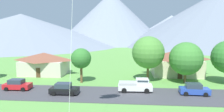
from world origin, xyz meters
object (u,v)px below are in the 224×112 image
Objects in this scene: parked_car_blue_mid_west at (194,89)px; pickup_truck_white_west_side at (136,85)px; tree_near_left at (148,52)px; parked_car_red_mid_east at (17,85)px; house_leftmost at (176,62)px; tree_center at (81,59)px; house_left_center at (44,63)px; tree_left_of_center at (186,59)px; parked_car_black_west_end at (64,89)px.

pickup_truck_white_west_side is (-8.48, 0.88, 0.19)m from parked_car_blue_mid_west.
parked_car_blue_mid_west is (6.12, -7.66, -4.62)m from tree_near_left.
parked_car_blue_mid_west is 1.01× the size of parked_car_red_mid_east.
house_leftmost is 20.61m from tree_center.
house_leftmost is 16.08m from pickup_truck_white_west_side.
pickup_truck_white_west_side is at bearing -29.51° from house_left_center.
parked_car_red_mid_east is 0.81× the size of pickup_truck_white_west_side.
pickup_truck_white_west_side is at bearing 2.41° from parked_car_red_mid_east.
house_leftmost is at bearing 45.00° from tree_near_left.
tree_near_left is at bearing -11.08° from house_left_center.
parked_car_black_west_end is at bearing -156.72° from tree_left_of_center.
parked_car_black_west_end is 0.99× the size of parked_car_red_mid_east.
house_leftmost is 2.51× the size of parked_car_blue_mid_west.
parked_car_red_mid_east is (-27.40, 0.09, 0.00)m from parked_car_blue_mid_west.
tree_near_left reaches higher than parked_car_blue_mid_west.
parked_car_blue_mid_west and parked_car_red_mid_east have the same top height.
tree_left_of_center is 1.75× the size of parked_car_blue_mid_west.
house_leftmost is 28.53m from house_left_center.
tree_left_of_center is (6.62, -0.75, -0.97)m from tree_near_left.
tree_left_of_center reaches higher than tree_center.
parked_car_blue_mid_west is at bearing -91.62° from house_leftmost.
house_left_center is (-28.44, -2.22, -0.26)m from house_leftmost.
tree_near_left is 10.84m from parked_car_blue_mid_west.
house_left_center reaches higher than parked_car_red_mid_east.
parked_car_red_mid_east is at bearing -153.13° from house_leftmost.
house_leftmost is 14.31m from parked_car_blue_mid_west.
tree_near_left is 12.39m from tree_center.
house_leftmost is 1.69× the size of tree_center.
house_left_center is at bearing 169.97° from tree_left_of_center.
tree_near_left is at bearing 173.50° from tree_left_of_center.
tree_center reaches higher than parked_car_black_west_end.
tree_left_of_center is 18.85m from tree_center.
tree_center is at bearing -155.60° from house_leftmost.
parked_car_red_mid_east is at bearing -177.59° from pickup_truck_white_west_side.
tree_left_of_center is 1.18× the size of tree_center.
pickup_truck_white_west_side is at bearing 12.84° from parked_car_black_west_end.
tree_left_of_center is at bearing -6.50° from tree_near_left.
tree_center reaches higher than house_leftmost.
parked_car_black_west_end is (-19.65, -8.45, -3.65)m from tree_left_of_center.
parked_car_black_west_end is at bearing -144.75° from tree_near_left.
tree_near_left is at bearing -135.00° from house_leftmost.
tree_left_of_center is at bearing 13.73° from parked_car_red_mid_east.
pickup_truck_white_west_side is at bearing -26.09° from tree_center.
parked_car_blue_mid_west is (18.31, -5.69, -3.60)m from tree_center.
tree_center is at bearing -32.75° from house_left_center.
tree_center is 19.51m from parked_car_blue_mid_west.
tree_near_left is 1.62× the size of pickup_truck_white_west_side.
house_leftmost reaches higher than pickup_truck_white_west_side.
house_left_center reaches higher than parked_car_blue_mid_west.
tree_near_left is at bearing 70.76° from pickup_truck_white_west_side.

